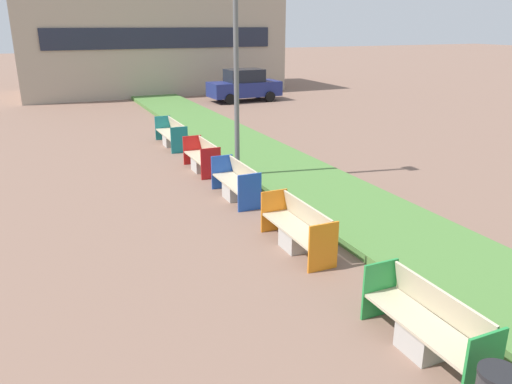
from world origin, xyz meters
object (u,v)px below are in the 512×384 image
at_px(bench_green_frame, 426,329).
at_px(bench_orange_frame, 298,232).
at_px(street_lamp_post, 236,36).
at_px(parked_car_distant, 244,86).
at_px(bench_blue_frame, 236,185).
at_px(bench_teal_frame, 172,136).
at_px(bench_red_frame, 202,160).

xyz_separation_m(bench_green_frame, bench_orange_frame, (0.00, 3.73, 0.00)).
xyz_separation_m(street_lamp_post, parked_car_distant, (6.29, 14.55, -3.17)).
relative_size(bench_blue_frame, bench_teal_frame, 0.82).
height_order(bench_green_frame, bench_teal_frame, same).
relative_size(bench_teal_frame, parked_car_distant, 0.57).
xyz_separation_m(bench_orange_frame, street_lamp_post, (0.61, 4.83, 3.72)).
bearing_deg(bench_green_frame, parked_car_distant, 73.36).
bearing_deg(bench_teal_frame, bench_red_frame, -90.10).
bearing_deg(bench_red_frame, bench_green_frame, -89.99).
distance_m(bench_green_frame, bench_teal_frame, 13.66).
height_order(bench_orange_frame, parked_car_distant, parked_car_distant).
bearing_deg(parked_car_distant, bench_green_frame, -108.18).
height_order(bench_orange_frame, bench_teal_frame, same).
height_order(bench_green_frame, bench_orange_frame, same).
xyz_separation_m(bench_blue_frame, parked_car_distant, (6.91, 15.99, 0.55)).
relative_size(bench_red_frame, street_lamp_post, 0.25).
xyz_separation_m(bench_blue_frame, bench_teal_frame, (0.01, 6.55, 0.01)).
xyz_separation_m(bench_orange_frame, bench_red_frame, (-0.00, 6.23, -0.01)).
distance_m(bench_blue_frame, parked_car_distant, 17.43).
bearing_deg(parked_car_distant, bench_orange_frame, -111.15).
height_order(bench_orange_frame, bench_red_frame, same).
xyz_separation_m(bench_orange_frame, bench_blue_frame, (-0.00, 3.38, -0.00)).
height_order(bench_green_frame, bench_red_frame, same).
distance_m(bench_orange_frame, parked_car_distant, 20.58).
relative_size(bench_orange_frame, bench_blue_frame, 1.07).
relative_size(bench_green_frame, bench_red_frame, 1.10).
relative_size(bench_green_frame, bench_orange_frame, 0.97).
relative_size(bench_blue_frame, bench_red_frame, 1.06).
distance_m(bench_red_frame, bench_teal_frame, 3.70).
bearing_deg(bench_green_frame, bench_red_frame, 90.01).
bearing_deg(bench_teal_frame, bench_orange_frame, -90.02).
relative_size(bench_orange_frame, street_lamp_post, 0.29).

